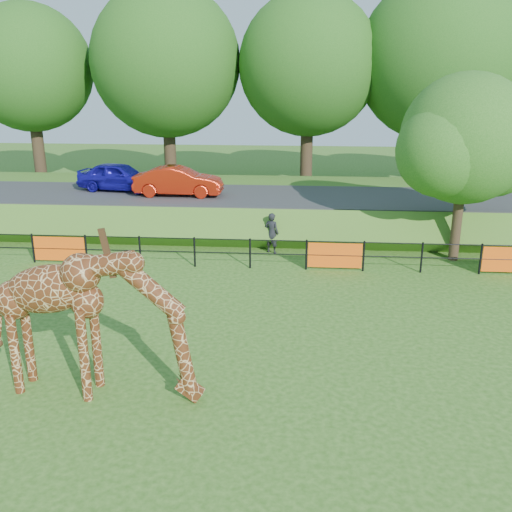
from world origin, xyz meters
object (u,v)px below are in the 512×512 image
object	(u,v)px
giraffe	(94,323)
car_red	(178,181)
car_blue	(119,177)
visitor	(272,233)
tree_east	(468,144)

from	to	relation	value
giraffe	car_red	distance (m)	14.37
giraffe	car_red	bearing A→B (deg)	100.05
car_blue	car_red	xyz separation A→B (m)	(3.00, -0.91, -0.01)
giraffe	visitor	size ratio (longest dim) A/B	2.92
giraffe	visitor	world-z (taller)	giraffe
giraffe	visitor	distance (m)	11.05
giraffe	tree_east	world-z (taller)	tree_east
car_blue	visitor	bearing A→B (deg)	-112.87
giraffe	car_blue	distance (m)	15.80
visitor	giraffe	bearing A→B (deg)	97.09
car_blue	visitor	distance (m)	8.84
car_blue	car_red	distance (m)	3.13
visitor	tree_east	distance (m)	7.77
giraffe	car_red	size ratio (longest dim) A/B	1.18
car_red	giraffe	bearing A→B (deg)	-174.70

